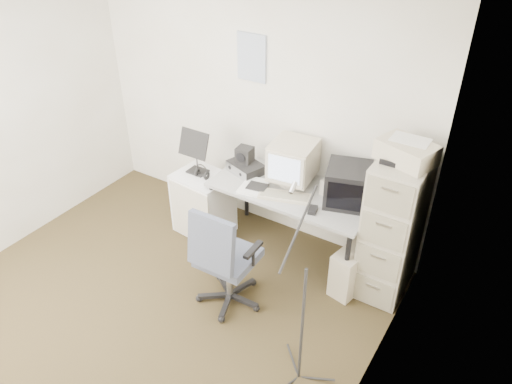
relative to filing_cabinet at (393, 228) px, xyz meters
The scene contains 22 objects.
floor 2.26m from the filing_cabinet, 136.87° to the right, with size 3.60×3.60×0.01m, color #40371C.
ceiling 2.85m from the filing_cabinet, 136.87° to the right, with size 3.60×3.60×0.01m, color white.
wall_back 1.72m from the filing_cabinet, 168.55° to the left, with size 3.60×0.02×2.50m, color white.
wall_right 1.61m from the filing_cabinet, 81.54° to the right, with size 0.02×3.60×2.50m, color white.
wall_calendar 1.97m from the filing_cabinet, 169.10° to the left, with size 0.30×0.02×0.44m, color white.
filing_cabinet is the anchor object (origin of this frame).
printer 0.73m from the filing_cabinet, 90.00° to the right, with size 0.42×0.29×0.16m, color beige.
desk 0.99m from the filing_cabinet, behind, with size 1.50×0.70×0.73m, color #A9A8A1.
crt_monitor 1.05m from the filing_cabinet, behind, with size 0.38×0.40×0.42m, color beige.
crt_tv 0.52m from the filing_cabinet, behind, with size 0.37×0.40×0.34m, color black.
desk_speaker 0.68m from the filing_cabinet, behind, with size 0.08×0.08×0.15m, color beige.
keyboard 0.97m from the filing_cabinet, 168.84° to the right, with size 0.46×0.16×0.03m, color beige.
mouse 0.69m from the filing_cabinet, 158.67° to the right, with size 0.07×0.12×0.03m, color black.
radio_receiver 1.49m from the filing_cabinet, behind, with size 0.33×0.24×0.09m, color black.
radio_speaker 1.53m from the filing_cabinet, behind, with size 0.15×0.14×0.15m, color black.
papers 1.28m from the filing_cabinet, behind, with size 0.22×0.30×0.02m, color white.
pc_tower 0.52m from the filing_cabinet, 143.82° to the right, with size 0.21×0.46×0.43m, color beige.
office_chair 1.40m from the filing_cabinet, 140.56° to the right, with size 0.58×0.58×1.01m, color slate.
side_cart 1.91m from the filing_cabinet, behind, with size 0.53×0.43×0.66m, color white.
music_stand 1.97m from the filing_cabinet, behind, with size 0.32×0.17×0.47m, color black.
headphones 1.87m from the filing_cabinet, behind, with size 0.15×0.15×0.03m, color black.
mic_stand 1.29m from the filing_cabinet, 98.50° to the right, with size 0.02×0.02×1.40m, color black.
Camera 1 is at (2.38, -1.97, 3.20)m, focal length 35.00 mm.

